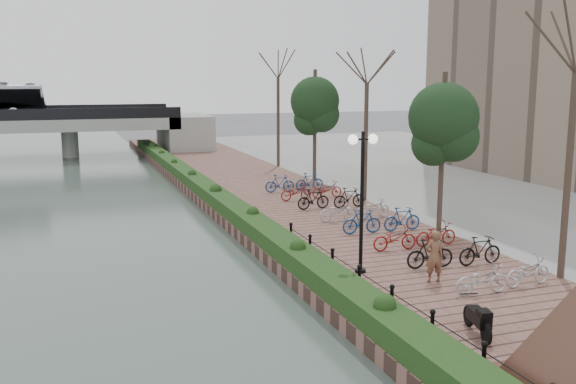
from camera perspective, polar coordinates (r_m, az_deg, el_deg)
name	(u,v)px	position (r m, az deg, el deg)	size (l,w,h in m)	color
ground	(360,352)	(16.57, 6.45, -13.93)	(220.00, 220.00, 0.00)	#59595B
promenade	(283,204)	(33.51, -0.49, -1.12)	(8.00, 75.00, 0.50)	brown
inland_pavement	(532,187)	(41.51, 20.88, 0.38)	(24.00, 75.00, 0.50)	gray
hedge	(208,190)	(34.87, -7.12, 0.16)	(1.10, 56.00, 0.60)	#153714
chain_fence	(375,289)	(18.53, 7.71, -8.52)	(0.10, 14.10, 0.70)	black
lamppost	(362,171)	(20.49, 6.63, 1.87)	(1.02, 0.32, 4.59)	black
motorcycle	(477,318)	(16.67, 16.48, -10.65)	(0.44, 1.42, 0.89)	black
pedestrian	(434,256)	(20.37, 12.86, -5.60)	(0.60, 0.39, 1.63)	brown
bicycle_parking	(369,215)	(27.64, 7.20, -2.05)	(2.40, 19.89, 1.00)	#B7B8BC
street_trees	(398,145)	(30.27, 9.72, 4.12)	(3.20, 37.12, 6.80)	#32241D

